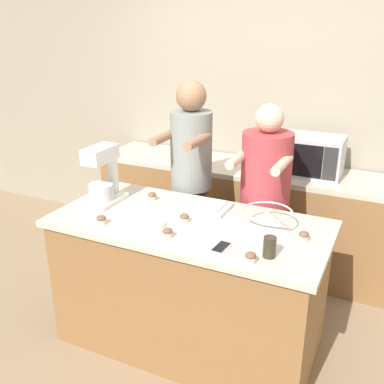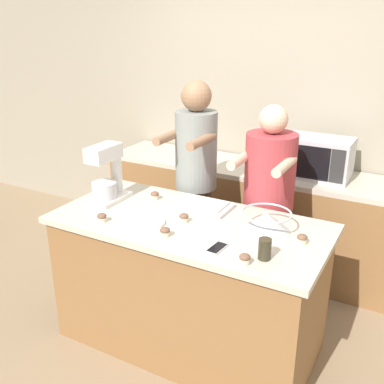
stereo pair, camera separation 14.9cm
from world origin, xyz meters
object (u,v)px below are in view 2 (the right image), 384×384
at_px(cupcake_4, 245,259).
at_px(cupcake_5, 155,195).
at_px(cell_phone, 217,248).
at_px(cupcake_3, 165,232).
at_px(small_plate, 151,223).
at_px(mixing_bowl, 266,221).
at_px(cupcake_2, 102,218).
at_px(baking_tray, 203,205).
at_px(stand_mixer, 107,176).
at_px(drinking_glass, 265,249).
at_px(person_right, 267,210).
at_px(microwave_oven, 318,158).
at_px(person_left, 196,185).
at_px(cupcake_0, 302,239).
at_px(cupcake_1, 184,218).

xyz_separation_m(cupcake_4, cupcake_5, (-0.89, 0.52, 0.00)).
xyz_separation_m(cell_phone, cupcake_3, (-0.33, -0.01, 0.02)).
relative_size(small_plate, cupcake_4, 2.91).
relative_size(mixing_bowl, cupcake_2, 5.05).
xyz_separation_m(mixing_bowl, baking_tray, (-0.49, 0.13, -0.05)).
relative_size(stand_mixer, cupcake_4, 6.61).
distance_m(cupcake_3, cupcake_4, 0.53).
relative_size(drinking_glass, cupcake_5, 1.93).
height_order(stand_mixer, cupcake_4, stand_mixer).
bearing_deg(person_right, microwave_oven, 75.22).
bearing_deg(cupcake_5, person_left, 75.82).
bearing_deg(cell_phone, person_left, 124.72).
distance_m(baking_tray, cupcake_3, 0.48).
bearing_deg(cupcake_3, person_left, 106.94).
distance_m(person_right, cupcake_3, 0.93).
relative_size(stand_mixer, baking_tray, 1.07).
bearing_deg(cupcake_5, cupcake_2, -99.86).
distance_m(mixing_bowl, drinking_glass, 0.34).
height_order(person_left, small_plate, person_left).
xyz_separation_m(cupcake_0, cupcake_5, (-1.09, 0.16, 0.00)).
height_order(stand_mixer, cupcake_1, stand_mixer).
xyz_separation_m(cupcake_0, cupcake_1, (-0.73, -0.07, 0.00)).
xyz_separation_m(cupcake_2, cupcake_3, (0.45, 0.02, 0.00)).
bearing_deg(baking_tray, drinking_glass, -36.97).
bearing_deg(person_left, small_plate, -82.70).
distance_m(small_plate, cupcake_0, 0.91).
distance_m(cupcake_2, cupcake_3, 0.45).
relative_size(microwave_oven, cupcake_3, 8.76).
height_order(cell_phone, cupcake_5, cupcake_5).
bearing_deg(cupcake_0, baking_tray, 165.72).
bearing_deg(cupcake_2, drinking_glass, 2.67).
height_order(person_right, cupcake_0, person_right).
bearing_deg(cupcake_4, cupcake_0, 61.62).
bearing_deg(cupcake_3, baking_tray, 89.92).
distance_m(person_right, small_plate, 0.91).
bearing_deg(baking_tray, microwave_oven, 64.78).
bearing_deg(cupcake_0, person_right, 125.18).
bearing_deg(drinking_glass, cupcake_3, -177.18).
height_order(person_left, mixing_bowl, person_left).
xyz_separation_m(microwave_oven, cupcake_4, (0.04, -1.59, -0.12)).
height_order(baking_tray, cupcake_5, cupcake_5).
relative_size(cell_phone, cupcake_2, 2.49).
bearing_deg(microwave_oven, stand_mixer, -132.75).
height_order(small_plate, cupcake_5, cupcake_5).
bearing_deg(baking_tray, cupcake_3, -90.08).
bearing_deg(stand_mixer, baking_tray, 16.48).
height_order(microwave_oven, cupcake_1, microwave_oven).
height_order(mixing_bowl, cupcake_5, mixing_bowl).
height_order(cupcake_0, cupcake_3, same).
distance_m(stand_mixer, small_plate, 0.54).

